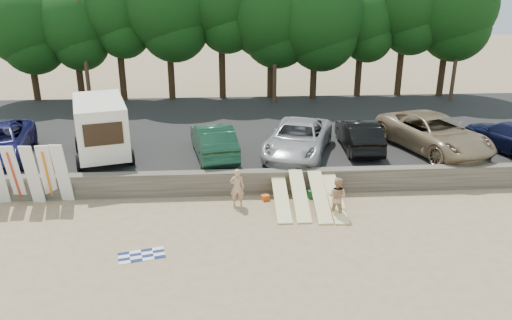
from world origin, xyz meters
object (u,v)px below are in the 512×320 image
object	(u,v)px
car_3	(359,135)
car_4	(434,133)
car_1	(213,140)
beachgoer_a	(237,188)
car_5	(510,136)
cooler	(312,194)
box_trailer	(101,126)
car_2	(298,139)
beachgoer_b	(337,197)

from	to	relation	value
car_3	car_4	xyz separation A→B (m)	(3.51, -0.40, 0.13)
car_1	beachgoer_a	world-z (taller)	car_1
car_5	cooler	distance (m)	10.63
cooler	car_1	bearing A→B (deg)	136.92
box_trailer	car_3	bearing A→B (deg)	-14.03
cooler	car_3	bearing A→B (deg)	49.67
car_4	beachgoer_a	size ratio (longest dim) A/B	3.96
box_trailer	car_2	size ratio (longest dim) A/B	0.83
box_trailer	car_3	xyz separation A→B (m)	(12.04, 0.40, -0.78)
car_3	beachgoer_b	distance (m)	6.08
cooler	beachgoer_b	bearing A→B (deg)	-73.95
box_trailer	car_1	distance (m)	5.13
car_3	car_5	world-z (taller)	car_3
car_4	beachgoer_b	bearing A→B (deg)	-156.59
box_trailer	car_4	bearing A→B (deg)	-15.93
car_5	beachgoer_b	distance (m)	10.67
box_trailer	car_4	size ratio (longest dim) A/B	0.75
beachgoer_a	car_5	bearing A→B (deg)	-158.64
car_5	car_3	bearing A→B (deg)	-23.00
box_trailer	car_5	world-z (taller)	box_trailer
car_4	car_3	bearing A→B (deg)	154.85
beachgoer_b	cooler	xyz separation A→B (m)	(-0.62, 1.71, -0.62)
beachgoer_a	cooler	size ratio (longest dim) A/B	4.12
car_2	car_5	size ratio (longest dim) A/B	1.13
car_2	beachgoer_b	world-z (taller)	car_2
beachgoer_a	cooler	world-z (taller)	beachgoer_a
car_3	car_5	size ratio (longest dim) A/B	0.90
car_3	cooler	size ratio (longest dim) A/B	11.68
beachgoer_a	cooler	bearing A→B (deg)	-164.12
car_5	beachgoer_a	xyz separation A→B (m)	(-13.15, -3.88, -0.63)
box_trailer	beachgoer_a	bearing A→B (deg)	-50.03
car_1	car_2	bearing A→B (deg)	169.96
beachgoer_b	beachgoer_a	bearing A→B (deg)	14.47
car_1	beachgoer_b	world-z (taller)	car_1
beachgoer_a	car_1	bearing A→B (deg)	-71.10
car_2	car_4	size ratio (longest dim) A/B	0.90
car_1	beachgoer_a	distance (m)	4.12
car_4	cooler	distance (m)	7.41
beachgoer_a	beachgoer_b	world-z (taller)	same
cooler	car_2	bearing A→B (deg)	88.79
car_3	beachgoer_b	world-z (taller)	car_3
beachgoer_a	car_4	bearing A→B (deg)	-151.73
box_trailer	car_3	world-z (taller)	box_trailer
car_4	cooler	bearing A→B (deg)	-169.97
car_2	beachgoer_a	xyz separation A→B (m)	(-2.96, -3.93, -0.70)
car_4	box_trailer	bearing A→B (deg)	161.33
car_2	car_5	distance (m)	10.19
beachgoer_b	cooler	distance (m)	1.92
box_trailer	beachgoer_b	bearing A→B (deg)	-43.93
car_4	beachgoer_b	world-z (taller)	car_4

